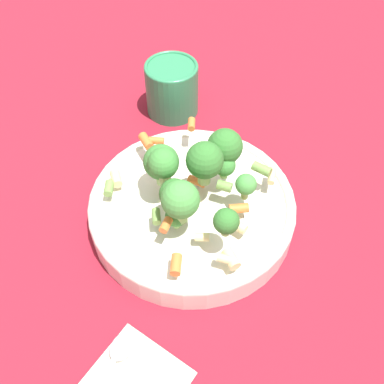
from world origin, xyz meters
The scene contains 5 objects.
ground_plane centered at (0.00, 0.00, 0.00)m, with size 3.00×3.00×0.00m, color maroon.
bowl centered at (0.00, 0.00, 0.02)m, with size 0.28×0.28×0.04m.
pasta_salad centered at (0.00, 0.00, 0.09)m, with size 0.22×0.24×0.09m.
cup centered at (0.09, -0.22, 0.05)m, with size 0.09×0.09×0.09m.
spoon centered at (0.03, 0.24, 0.01)m, with size 0.05×0.17×0.01m.
Camera 1 is at (-0.10, 0.37, 0.52)m, focal length 42.00 mm.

